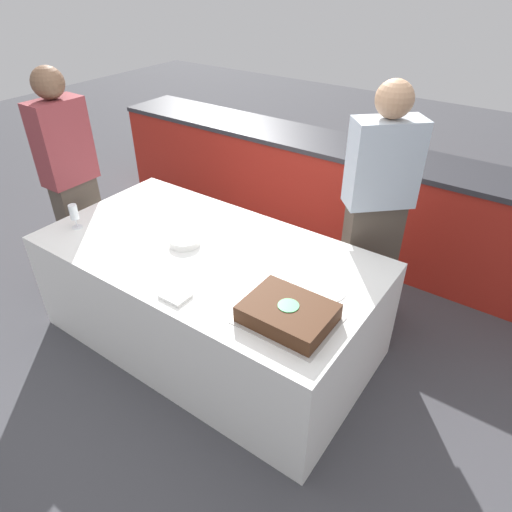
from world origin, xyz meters
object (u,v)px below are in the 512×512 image
cake (288,313)px  person_seated_left (71,179)px  person_cutting_cake (376,212)px  plate_stack (185,241)px  wine_glass (74,213)px

cake → person_seated_left: 2.04m
person_cutting_cake → person_seated_left: (-2.03, -0.79, -0.01)m
cake → person_seated_left: (-2.03, 0.26, 0.09)m
plate_stack → person_seated_left: bearing=178.8°
plate_stack → wine_glass: wine_glass is taller
wine_glass → cake: bearing=0.9°
plate_stack → wine_glass: (-0.73, -0.26, 0.08)m
wine_glass → person_seated_left: (-0.40, 0.28, 0.03)m
person_cutting_cake → wine_glass: bearing=-10.1°
wine_glass → person_seated_left: bearing=145.0°
cake → person_seated_left: person_seated_left is taller
cake → plate_stack: (-0.90, 0.23, -0.02)m
wine_glass → person_seated_left: 0.49m
person_seated_left → person_cutting_cake: bearing=-68.8°
plate_stack → person_cutting_cake: person_cutting_cake is taller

